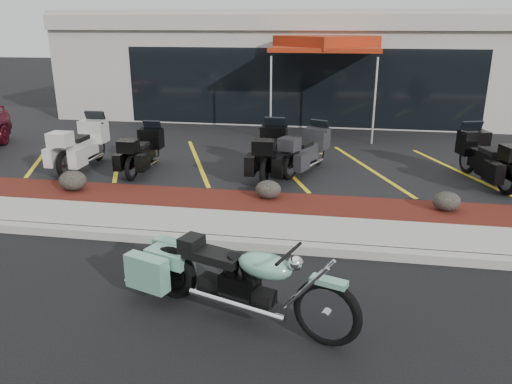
% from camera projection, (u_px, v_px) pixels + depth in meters
% --- Properties ---
extents(ground, '(90.00, 90.00, 0.00)m').
position_uv_depth(ground, '(236.00, 273.00, 7.52)').
color(ground, black).
rests_on(ground, ground).
extents(curb, '(24.00, 0.25, 0.15)m').
position_uv_depth(curb, '(247.00, 244.00, 8.34)').
color(curb, gray).
rests_on(curb, ground).
extents(sidewalk, '(24.00, 1.20, 0.15)m').
position_uv_depth(sidewalk, '(254.00, 228.00, 8.99)').
color(sidewalk, gray).
rests_on(sidewalk, ground).
extents(mulch_bed, '(24.00, 1.20, 0.16)m').
position_uv_depth(mulch_bed, '(264.00, 205.00, 10.11)').
color(mulch_bed, '#3B180D').
rests_on(mulch_bed, ground).
extents(upper_lot, '(26.00, 9.60, 0.15)m').
position_uv_depth(upper_lot, '(291.00, 145.00, 15.15)').
color(upper_lot, black).
rests_on(upper_lot, ground).
extents(dealership_building, '(18.00, 8.16, 4.00)m').
position_uv_depth(dealership_building, '(308.00, 64.00, 20.38)').
color(dealership_building, '#9F9A8F').
rests_on(dealership_building, ground).
extents(boulder_left, '(0.61, 0.51, 0.43)m').
position_uv_depth(boulder_left, '(73.00, 181.00, 10.69)').
color(boulder_left, black).
rests_on(boulder_left, mulch_bed).
extents(boulder_mid, '(0.53, 0.44, 0.38)m').
position_uv_depth(boulder_mid, '(268.00, 189.00, 10.20)').
color(boulder_mid, black).
rests_on(boulder_mid, mulch_bed).
extents(boulder_right, '(0.53, 0.44, 0.37)m').
position_uv_depth(boulder_right, '(447.00, 201.00, 9.54)').
color(boulder_right, black).
rests_on(boulder_right, mulch_bed).
extents(hero_cruiser, '(3.24, 1.80, 1.11)m').
position_uv_depth(hero_cruiser, '(328.00, 304.00, 5.67)').
color(hero_cruiser, '#6DA992').
rests_on(hero_cruiser, ground).
extents(touring_white, '(0.86, 2.24, 1.30)m').
position_uv_depth(touring_white, '(97.00, 136.00, 12.91)').
color(touring_white, silver).
rests_on(touring_white, upper_lot).
extents(touring_black_front, '(0.75, 1.95, 1.13)m').
position_uv_depth(touring_black_front, '(153.00, 143.00, 12.58)').
color(touring_black_front, black).
rests_on(touring_black_front, upper_lot).
extents(touring_black_mid, '(0.85, 2.20, 1.28)m').
position_uv_depth(touring_black_mid, '(275.00, 143.00, 12.27)').
color(touring_black_mid, black).
rests_on(touring_black_mid, upper_lot).
extents(touring_grey, '(1.49, 2.15, 1.17)m').
position_uv_depth(touring_grey, '(319.00, 143.00, 12.50)').
color(touring_grey, '#303035').
rests_on(touring_grey, upper_lot).
extents(touring_black_rear, '(1.42, 2.34, 1.27)m').
position_uv_depth(touring_black_rear, '(469.00, 147.00, 11.78)').
color(touring_black_rear, black).
rests_on(touring_black_rear, upper_lot).
extents(traffic_cone, '(0.36, 0.36, 0.50)m').
position_uv_depth(traffic_cone, '(277.00, 140.00, 14.27)').
color(traffic_cone, '#E75507').
rests_on(traffic_cone, upper_lot).
extents(popup_canopy, '(4.28, 4.28, 3.05)m').
position_uv_depth(popup_canopy, '(326.00, 45.00, 15.71)').
color(popup_canopy, silver).
rests_on(popup_canopy, upper_lot).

